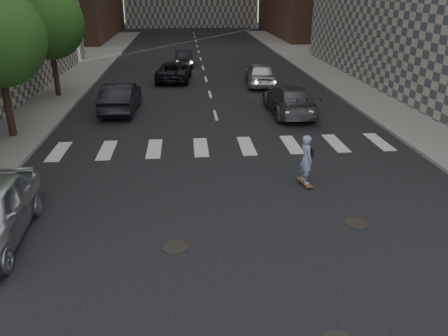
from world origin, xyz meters
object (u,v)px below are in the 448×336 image
object	(u,v)px
traffic_car_a	(121,97)
traffic_car_d	(260,74)
skateboarder	(306,159)
traffic_car_e	(184,58)
tree_c	(49,19)
traffic_car_b	(289,100)
traffic_car_c	(174,71)

from	to	relation	value
traffic_car_a	traffic_car_d	size ratio (longest dim) A/B	1.03
skateboarder	traffic_car_e	size ratio (longest dim) A/B	0.43
tree_c	traffic_car_d	bearing A→B (deg)	10.21
traffic_car_b	traffic_car_d	xyz separation A→B (m)	(-0.35, 7.50, 0.03)
skateboarder	traffic_car_d	xyz separation A→B (m)	(1.19, 16.68, -0.15)
tree_c	traffic_car_e	xyz separation A→B (m)	(7.87, 10.92, -3.96)
traffic_car_b	traffic_car_c	size ratio (longest dim) A/B	1.06
traffic_car_b	traffic_car_c	xyz separation A→B (m)	(-6.36, 9.69, -0.07)
traffic_car_c	traffic_car_d	xyz separation A→B (m)	(6.02, -2.19, 0.10)
traffic_car_b	traffic_car_e	bearing A→B (deg)	-71.68
traffic_car_c	traffic_car_d	distance (m)	6.40
traffic_car_e	tree_c	bearing A→B (deg)	54.41
tree_c	traffic_car_a	xyz separation A→B (m)	(4.30, -3.87, -3.85)
skateboarder	tree_c	bearing A→B (deg)	119.75
traffic_car_b	traffic_car_d	world-z (taller)	traffic_car_d
traffic_car_d	traffic_car_e	size ratio (longest dim) A/B	1.13
traffic_car_a	traffic_car_e	bearing A→B (deg)	-101.74
traffic_car_d	traffic_car_c	bearing A→B (deg)	-15.81
traffic_car_b	traffic_car_e	size ratio (longest dim) A/B	1.27
traffic_car_a	traffic_car_b	size ratio (longest dim) A/B	0.91
traffic_car_e	traffic_car_b	bearing A→B (deg)	109.39
skateboarder	traffic_car_a	distance (m)	12.93
traffic_car_b	traffic_car_c	bearing A→B (deg)	-57.60
skateboarder	traffic_car_b	size ratio (longest dim) A/B	0.34
skateboarder	traffic_car_c	bearing A→B (deg)	94.29
traffic_car_b	traffic_car_e	distance (m)	17.01
skateboarder	traffic_car_b	xyz separation A→B (m)	(1.54, 9.18, -0.18)
traffic_car_a	traffic_car_b	bearing A→B (deg)	173.93
tree_c	traffic_car_a	size ratio (longest dim) A/B	1.36
traffic_car_c	traffic_car_e	distance (m)	6.42
traffic_car_a	traffic_car_c	distance (m)	8.88
traffic_car_a	traffic_car_e	size ratio (longest dim) A/B	1.16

